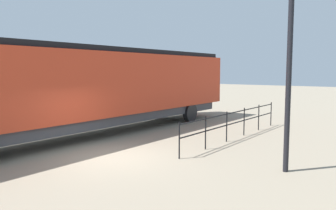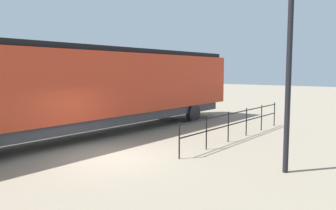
# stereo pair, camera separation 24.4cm
# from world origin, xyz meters

# --- Properties ---
(ground_plane) EXTENTS (120.00, 120.00, 0.00)m
(ground_plane) POSITION_xyz_m (0.00, 0.00, 0.00)
(ground_plane) COLOR gray
(locomotive) EXTENTS (2.88, 18.81, 4.10)m
(locomotive) POSITION_xyz_m (-3.55, 3.14, 2.31)
(locomotive) COLOR red
(locomotive) RESTS_ON ground_plane
(lamp_post) EXTENTS (0.58, 0.58, 6.61)m
(lamp_post) POSITION_xyz_m (5.47, 1.99, 4.85)
(lamp_post) COLOR black
(lamp_post) RESTS_ON ground_plane
(platform_fence) EXTENTS (0.05, 8.95, 1.30)m
(platform_fence) POSITION_xyz_m (2.05, 5.75, 0.83)
(platform_fence) COLOR black
(platform_fence) RESTS_ON ground_plane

